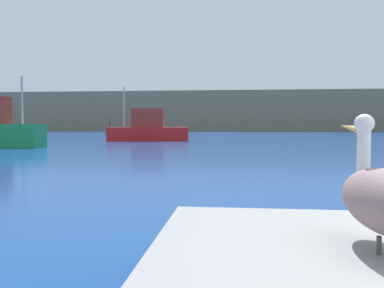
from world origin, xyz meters
The scene contains 2 objects.
hillside_backdrop centered at (0.00, 75.86, 3.67)m, with size 140.00×11.51×7.33m, color #7F755B.
fishing_boat_red centered at (-9.42, 29.61, 0.92)m, with size 6.61×2.90×4.26m.
Camera 1 is at (-2.37, -2.11, 1.38)m, focal length 37.75 mm.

